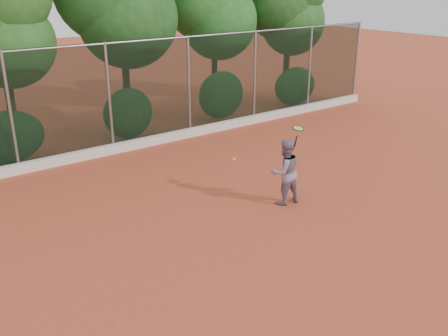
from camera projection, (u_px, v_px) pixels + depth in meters
ground at (251, 233)px, 11.12m from camera, size 80.00×80.00×0.00m
concrete_curb at (116, 148)px, 16.14m from camera, size 24.00×0.20×0.30m
tennis_player at (285, 172)px, 12.32m from camera, size 0.89×0.74×1.67m
chainlink_fence at (109, 95)px, 15.66m from camera, size 24.09×0.09×3.50m
foliage_backdrop at (60, 8)px, 15.92m from camera, size 23.70×3.63×7.55m
tennis_racket at (298, 130)px, 12.02m from camera, size 0.30×0.30×0.55m
tennis_ball_in_flight at (234, 159)px, 11.53m from camera, size 0.06×0.06×0.06m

